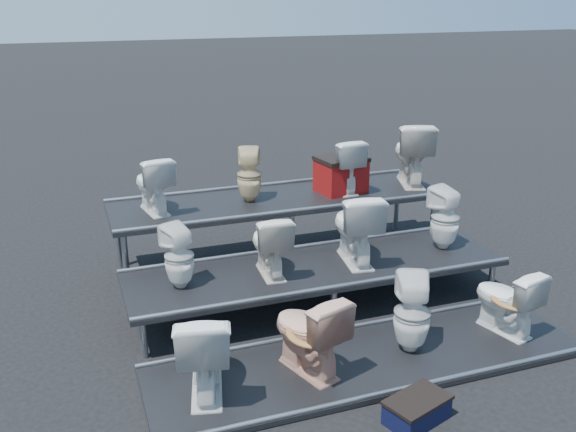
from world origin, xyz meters
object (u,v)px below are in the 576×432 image
object	(u,v)px
toilet_2	(412,313)
toilet_9	(249,175)
toilet_6	(355,227)
toilet_8	(153,184)
toilet_3	(506,300)
step_stool	(417,411)
toilet_4	(179,257)
toilet_10	(341,165)
toilet_1	(308,332)
toilet_5	(270,244)
toilet_7	(445,218)
red_crate	(341,176)
toilet_11	(412,153)
toilet_0	(204,350)

from	to	relation	value
toilet_2	toilet_9	distance (m)	2.83
toilet_6	toilet_8	bearing A→B (deg)	-24.67
toilet_3	toilet_9	distance (m)	3.32
toilet_8	toilet_9	xyz separation A→B (m)	(1.18, 0.00, -0.00)
toilet_2	step_stool	distance (m)	1.08
toilet_4	step_stool	bearing A→B (deg)	102.22
toilet_10	toilet_9	bearing A→B (deg)	-3.51
toilet_1	toilet_2	bearing A→B (deg)	161.91
toilet_2	toilet_5	bearing A→B (deg)	-29.18
toilet_7	toilet_9	bearing A→B (deg)	-49.53
toilet_1	toilet_6	xyz separation A→B (m)	(1.07, 1.30, 0.42)
toilet_8	toilet_10	distance (m)	2.42
toilet_3	toilet_7	world-z (taller)	toilet_7
toilet_3	toilet_5	bearing A→B (deg)	-46.34
toilet_7	red_crate	size ratio (longest dim) A/B	1.29
toilet_11	step_stool	bearing A→B (deg)	79.99
toilet_2	toilet_4	xyz separation A→B (m)	(-1.96, 1.30, 0.34)
toilet_2	toilet_10	bearing A→B (deg)	-75.57
toilet_7	red_crate	xyz separation A→B (m)	(-0.77, 1.28, 0.24)
toilet_4	red_crate	xyz separation A→B (m)	(2.36, 1.28, 0.27)
toilet_9	toilet_10	bearing A→B (deg)	-163.65
toilet_10	toilet_7	bearing A→B (deg)	116.51
toilet_0	toilet_8	bearing A→B (deg)	-76.94
toilet_11	red_crate	bearing A→B (deg)	19.69
toilet_0	toilet_2	world-z (taller)	toilet_0
toilet_1	toilet_8	bearing A→B (deg)	-88.20
toilet_10	step_stool	distance (m)	3.78
toilet_3	toilet_10	bearing A→B (deg)	-89.86
toilet_7	toilet_10	distance (m)	1.55
toilet_1	toilet_3	xyz separation A→B (m)	(2.14, 0.00, -0.04)
toilet_4	step_stool	size ratio (longest dim) A/B	1.30
toilet_6	toilet_8	distance (m)	2.42
toilet_10	red_crate	xyz separation A→B (m)	(-0.01, -0.02, -0.14)
toilet_10	toilet_2	bearing A→B (deg)	77.50
red_crate	step_stool	xyz separation A→B (m)	(-0.85, -3.49, -0.97)
toilet_11	toilet_5	bearing A→B (deg)	46.49
toilet_7	step_stool	bearing A→B (deg)	37.37
toilet_0	toilet_6	bearing A→B (deg)	-133.98
toilet_9	toilet_8	bearing A→B (deg)	16.35
toilet_11	toilet_2	bearing A→B (deg)	79.43
step_stool	toilet_9	bearing A→B (deg)	77.14
toilet_3	toilet_11	distance (m)	2.77
toilet_0	toilet_11	distance (m)	4.40
toilet_9	toilet_10	size ratio (longest dim) A/B	0.96
toilet_3	step_stool	bearing A→B (deg)	16.44
toilet_10	red_crate	distance (m)	0.15
step_stool	red_crate	bearing A→B (deg)	57.35
toilet_1	toilet_11	bearing A→B (deg)	-151.98
toilet_8	toilet_11	world-z (taller)	toilet_11
toilet_7	toilet_5	bearing A→B (deg)	-16.37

